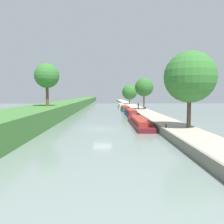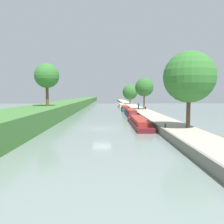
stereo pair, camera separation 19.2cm
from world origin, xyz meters
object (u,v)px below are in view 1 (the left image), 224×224
object	(u,v)px
mooring_bollard_far	(125,103)
narrowboat_maroon	(138,122)
narrowboat_navy	(130,112)
mooring_bollard_near	(166,126)
narrowboat_teal	(125,109)
narrowboat_cream	(121,106)
person_walking	(138,106)
park_bench	(145,107)

from	to	relation	value
mooring_bollard_far	narrowboat_maroon	bearing A→B (deg)	-92.22
narrowboat_navy	mooring_bollard_far	distance (m)	36.61
mooring_bollard_near	mooring_bollard_far	xyz separation A→B (m)	(0.00, 61.15, 0.00)
narrowboat_maroon	narrowboat_teal	xyz separation A→B (m)	(0.17, 29.66, 0.06)
narrowboat_cream	narrowboat_maroon	bearing A→B (deg)	-90.04
person_walking	mooring_bollard_far	xyz separation A→B (m)	(-1.17, 28.91, -0.65)
narrowboat_maroon	narrowboat_navy	world-z (taller)	narrowboat_navy
narrowboat_cream	park_bench	bearing A→B (deg)	-74.58
narrowboat_maroon	mooring_bollard_near	size ratio (longest dim) A/B	34.42
park_bench	narrowboat_navy	bearing A→B (deg)	-115.73
narrowboat_teal	park_bench	bearing A→B (deg)	-35.41
person_walking	park_bench	size ratio (longest dim) A/B	1.11
narrowboat_navy	park_bench	distance (m)	11.31
person_walking	narrowboat_cream	bearing A→B (deg)	98.36
person_walking	narrowboat_navy	bearing A→B (deg)	-110.27
narrowboat_navy	park_bench	bearing A→B (deg)	64.27
park_bench	narrowboat_teal	bearing A→B (deg)	144.59
narrowboat_teal	person_walking	xyz separation A→B (m)	(3.02, -6.14, 1.16)
narrowboat_maroon	narrowboat_cream	distance (m)	45.04
narrowboat_maroon	narrowboat_navy	distance (m)	15.86
mooring_bollard_near	park_bench	distance (m)	34.91
narrowboat_navy	mooring_bollard_far	world-z (taller)	narrowboat_navy
narrowboat_navy	person_walking	world-z (taller)	person_walking
narrowboat_navy	park_bench	xyz separation A→B (m)	(4.91, 10.18, 0.60)
mooring_bollard_far	narrowboat_navy	bearing A→B (deg)	-92.60
mooring_bollard_far	park_bench	xyz separation A→B (m)	(3.24, -26.39, 0.12)
mooring_bollard_far	mooring_bollard_near	bearing A→B (deg)	-90.00
person_walking	narrowboat_teal	bearing A→B (deg)	116.19
narrowboat_teal	mooring_bollard_far	distance (m)	22.84
narrowboat_navy	narrowboat_maroon	bearing A→B (deg)	-91.32
narrowboat_maroon	mooring_bollard_far	xyz separation A→B (m)	(2.03, 52.42, 0.58)
narrowboat_maroon	narrowboat_navy	size ratio (longest dim) A/B	1.10
narrowboat_teal	person_walking	bearing A→B (deg)	-63.81
narrowboat_cream	park_bench	xyz separation A→B (m)	(5.24, -19.00, 0.65)
mooring_bollard_near	narrowboat_teal	bearing A→B (deg)	92.77
mooring_bollard_near	park_bench	size ratio (longest dim) A/B	0.30
narrowboat_maroon	person_walking	distance (m)	23.77
narrowboat_teal	mooring_bollard_near	xyz separation A→B (m)	(1.86, -38.39, 0.51)
mooring_bollard_near	narrowboat_navy	bearing A→B (deg)	93.87
narrowboat_maroon	narrowboat_teal	world-z (taller)	narrowboat_teal
narrowboat_teal	narrowboat_cream	distance (m)	15.38
person_walking	mooring_bollard_near	xyz separation A→B (m)	(-1.17, -32.24, -0.65)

